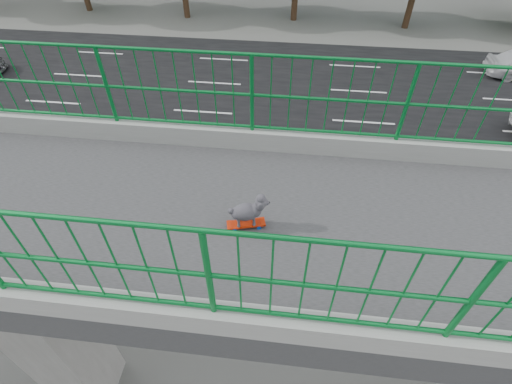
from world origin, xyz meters
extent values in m
plane|color=#51514C|center=(0.00, 0.00, 0.00)|extent=(260.00, 260.00, 0.00)
cube|color=black|center=(-13.00, 0.00, 0.01)|extent=(18.00, 90.00, 0.02)
cube|color=slate|center=(0.00, 0.00, 3.25)|extent=(1.20, 1.20, 6.50)
cylinder|color=black|center=(-25.60, 12.00, 1.33)|extent=(0.44, 0.44, 2.66)
cube|color=red|center=(0.15, 4.12, 7.05)|extent=(0.24, 0.47, 0.02)
cube|color=#99999E|center=(0.19, 3.98, 7.04)|extent=(0.08, 0.05, 0.02)
cylinder|color=#0737A5|center=(0.13, 3.96, 7.03)|extent=(0.04, 0.06, 0.05)
sphere|color=yellow|center=(0.13, 3.96, 7.03)|extent=(0.02, 0.02, 0.02)
cylinder|color=#0737A5|center=(0.24, 3.99, 7.03)|extent=(0.04, 0.06, 0.05)
sphere|color=yellow|center=(0.24, 3.99, 7.03)|extent=(0.02, 0.02, 0.02)
cube|color=#99999E|center=(0.11, 4.26, 7.04)|extent=(0.08, 0.05, 0.02)
cylinder|color=#0737A5|center=(0.06, 4.24, 7.03)|extent=(0.04, 0.06, 0.05)
sphere|color=yellow|center=(0.06, 4.24, 7.03)|extent=(0.02, 0.02, 0.02)
cylinder|color=#0737A5|center=(0.17, 4.27, 7.03)|extent=(0.04, 0.06, 0.05)
sphere|color=yellow|center=(0.17, 4.27, 7.03)|extent=(0.02, 0.02, 0.02)
ellipsoid|color=#2E2C32|center=(0.15, 4.12, 7.25)|extent=(0.27, 0.35, 0.21)
sphere|color=#2E2C32|center=(0.11, 4.29, 7.39)|extent=(0.14, 0.14, 0.14)
sphere|color=black|center=(0.08, 4.37, 7.37)|extent=(0.02, 0.02, 0.02)
sphere|color=#2E2C32|center=(0.19, 3.95, 7.29)|extent=(0.07, 0.07, 0.07)
cylinder|color=#2E2C32|center=(0.09, 4.19, 7.12)|extent=(0.03, 0.03, 0.13)
cylinder|color=#2E2C32|center=(0.17, 4.21, 7.12)|extent=(0.03, 0.03, 0.13)
cylinder|color=#2E2C32|center=(0.13, 4.02, 7.12)|extent=(0.03, 0.03, 0.13)
cylinder|color=#2E2C32|center=(0.22, 4.04, 7.12)|extent=(0.03, 0.03, 0.13)
imported|color=gray|center=(-6.00, -6.02, 0.69)|extent=(1.63, 4.05, 1.38)
camera|label=1|loc=(3.01, 4.57, 10.40)|focal=26.38mm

